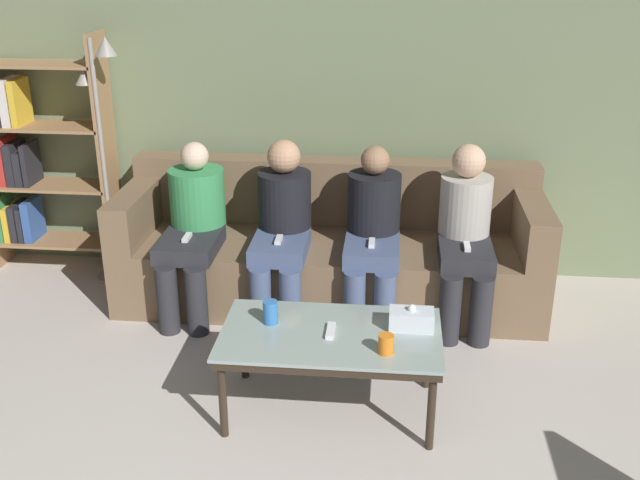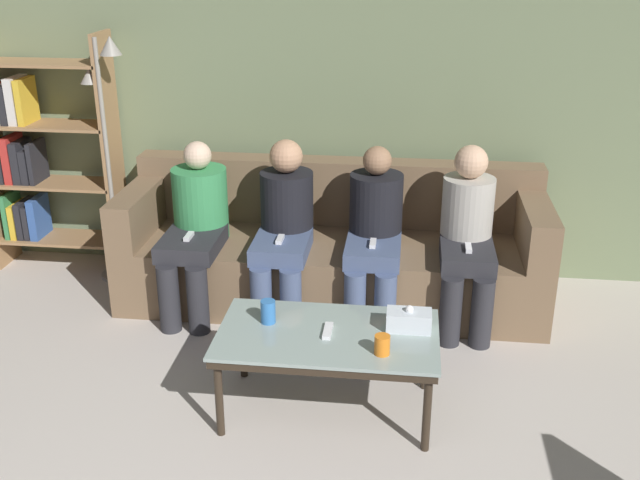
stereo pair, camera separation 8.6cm
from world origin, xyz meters
name	(u,v)px [view 2 (the right image)]	position (x,y,z in m)	size (l,w,h in m)	color
wall_back	(341,88)	(0.00, 3.84, 1.30)	(12.00, 0.06, 2.60)	#707F5B
couch	(333,252)	(0.00, 3.33, 0.32)	(2.71, 0.87, 0.87)	brown
coffee_table	(328,340)	(0.12, 2.02, 0.41)	(1.08, 0.63, 0.45)	#8C9E99
cup_near_left	(382,345)	(0.39, 1.85, 0.50)	(0.07, 0.07, 0.10)	orange
cup_near_right	(268,312)	(-0.19, 2.09, 0.51)	(0.07, 0.07, 0.12)	#3372BF
tissue_box	(409,320)	(0.51, 2.10, 0.50)	(0.22, 0.12, 0.13)	silver
game_remote	(328,331)	(0.12, 2.02, 0.46)	(0.04, 0.15, 0.02)	white
bookshelf	(35,156)	(-2.13, 3.61, 0.82)	(0.91, 0.32, 1.68)	#9E754C
standing_lamp	(108,135)	(-1.52, 3.47, 1.02)	(0.31, 0.26, 1.67)	gray
seated_person_left_end	(196,222)	(-0.84, 3.10, 0.58)	(0.35, 0.73, 1.07)	#28282D
seated_person_mid_left	(284,223)	(-0.28, 3.11, 0.59)	(0.33, 0.68, 1.09)	#47567A
seated_person_mid_right	(374,230)	(0.28, 3.11, 0.58)	(0.33, 0.67, 1.07)	#47567A
seated_person_right_end	(467,232)	(0.84, 3.11, 0.59)	(0.32, 0.67, 1.10)	#28282D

